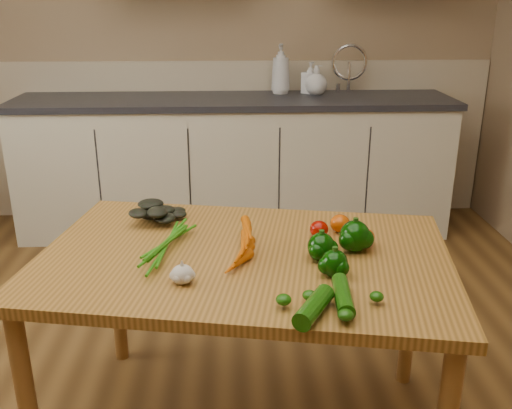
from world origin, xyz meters
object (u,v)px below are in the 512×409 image
(carrot_bunch, at_px, (218,244))
(tomato_c, at_px, (365,237))
(soap_bottle_c, at_px, (316,80))
(tomato_b, at_px, (340,223))
(soap_bottle_b, at_px, (310,78))
(soap_bottle_a, at_px, (281,69))
(pepper_c, at_px, (334,264))
(pepper_b, at_px, (355,236))
(leafy_greens, at_px, (159,210))
(garlic_bulb, at_px, (182,274))
(tomato_a, at_px, (319,229))
(pepper_a, at_px, (321,247))
(zucchini_a, at_px, (343,296))
(table, at_px, (244,275))
(zucchini_b, at_px, (314,307))

(carrot_bunch, distance_m, tomato_c, 0.50)
(soap_bottle_c, relative_size, tomato_b, 2.65)
(soap_bottle_b, xyz_separation_m, carrot_bunch, (-0.58, -2.14, -0.25))
(soap_bottle_a, bearing_deg, pepper_c, -81.72)
(pepper_b, xyz_separation_m, pepper_c, (-0.10, -0.18, -0.01))
(leafy_greens, bearing_deg, tomato_b, -10.91)
(soap_bottle_c, relative_size, tomato_c, 2.87)
(garlic_bulb, bearing_deg, tomato_b, 34.43)
(soap_bottle_b, bearing_deg, carrot_bunch, 113.80)
(soap_bottle_b, relative_size, tomato_a, 3.13)
(pepper_a, xyz_separation_m, tomato_a, (0.02, 0.18, -0.01))
(tomato_c, bearing_deg, pepper_c, -123.07)
(tomato_a, relative_size, zucchini_a, 0.36)
(table, bearing_deg, pepper_c, -22.57)
(soap_bottle_c, bearing_deg, tomato_c, -179.96)
(soap_bottle_a, xyz_separation_m, tomato_a, (-0.03, -2.02, -0.31))
(leafy_greens, xyz_separation_m, tomato_b, (0.66, -0.13, -0.02))
(soap_bottle_a, height_order, soap_bottle_c, soap_bottle_a)
(soap_bottle_c, height_order, zucchini_a, soap_bottle_c)
(soap_bottle_b, bearing_deg, table, 115.99)
(pepper_c, xyz_separation_m, tomato_b, (0.08, 0.34, -0.01))
(pepper_c, height_order, tomato_a, pepper_c)
(tomato_c, bearing_deg, garlic_bulb, -157.71)
(soap_bottle_a, xyz_separation_m, zucchini_a, (-0.03, -2.48, -0.32))
(table, distance_m, tomato_a, 0.31)
(soap_bottle_a, xyz_separation_m, soap_bottle_c, (0.23, -0.05, -0.07))
(leafy_greens, distance_m, zucchini_a, 0.86)
(zucchini_b, bearing_deg, soap_bottle_b, 82.77)
(tomato_c, bearing_deg, table, -173.39)
(soap_bottle_a, distance_m, tomato_a, 2.04)
(soap_bottle_c, height_order, pepper_b, soap_bottle_c)
(garlic_bulb, distance_m, pepper_c, 0.46)
(pepper_c, bearing_deg, pepper_b, 61.25)
(zucchini_a, bearing_deg, pepper_c, 88.51)
(soap_bottle_c, height_order, pepper_c, soap_bottle_c)
(pepper_b, bearing_deg, zucchini_a, -106.61)
(soap_bottle_c, height_order, pepper_a, soap_bottle_c)
(zucchini_a, bearing_deg, soap_bottle_a, 89.25)
(pepper_a, distance_m, tomato_b, 0.25)
(soap_bottle_c, xyz_separation_m, garlic_bulb, (-0.72, -2.30, -0.24))
(pepper_c, relative_size, zucchini_a, 0.45)
(soap_bottle_c, bearing_deg, leafy_greens, 158.33)
(carrot_bunch, height_order, tomato_c, carrot_bunch)
(leafy_greens, relative_size, pepper_b, 1.87)
(pepper_b, relative_size, pepper_c, 1.24)
(pepper_b, height_order, tomato_a, pepper_b)
(soap_bottle_a, relative_size, carrot_bunch, 1.29)
(zucchini_a, bearing_deg, garlic_bulb, 162.71)
(tomato_b, distance_m, zucchini_a, 0.51)
(pepper_c, bearing_deg, soap_bottle_a, 89.30)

